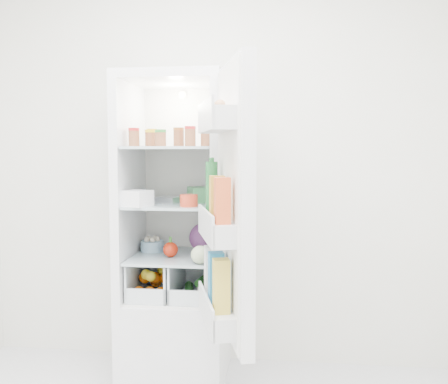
# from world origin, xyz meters

# --- Properties ---
(room_walls) EXTENTS (3.02, 3.02, 2.61)m
(room_walls) POSITION_xyz_m (0.00, 0.00, 1.59)
(room_walls) COLOR silver
(room_walls) RESTS_ON ground
(refrigerator) EXTENTS (0.60, 0.60, 1.80)m
(refrigerator) POSITION_xyz_m (-0.20, 1.25, 0.67)
(refrigerator) COLOR silver
(refrigerator) RESTS_ON ground
(shelf_low) EXTENTS (0.49, 0.53, 0.01)m
(shelf_low) POSITION_xyz_m (-0.20, 1.19, 0.74)
(shelf_low) COLOR #A1B5BD
(shelf_low) RESTS_ON refrigerator
(shelf_mid) EXTENTS (0.49, 0.53, 0.02)m
(shelf_mid) POSITION_xyz_m (-0.20, 1.19, 1.05)
(shelf_mid) COLOR #A1B5BD
(shelf_mid) RESTS_ON refrigerator
(shelf_top) EXTENTS (0.49, 0.53, 0.02)m
(shelf_top) POSITION_xyz_m (-0.20, 1.19, 1.38)
(shelf_top) COLOR #A1B5BD
(shelf_top) RESTS_ON refrigerator
(crisper_left) EXTENTS (0.23, 0.46, 0.22)m
(crisper_left) POSITION_xyz_m (-0.32, 1.19, 0.61)
(crisper_left) COLOR silver
(crisper_left) RESTS_ON refrigerator
(crisper_right) EXTENTS (0.23, 0.46, 0.22)m
(crisper_right) POSITION_xyz_m (-0.08, 1.19, 0.61)
(crisper_right) COLOR silver
(crisper_right) RESTS_ON refrigerator
(condiment_jars) EXTENTS (0.46, 0.32, 0.08)m
(condiment_jars) POSITION_xyz_m (-0.22, 1.10, 1.43)
(condiment_jars) COLOR #B21919
(condiment_jars) RESTS_ON shelf_top
(squeeze_bottle) EXTENTS (0.06, 0.06, 0.18)m
(squeeze_bottle) POSITION_xyz_m (0.01, 1.21, 1.48)
(squeeze_bottle) COLOR silver
(squeeze_bottle) RESTS_ON shelf_top
(tub_white) EXTENTS (0.17, 0.17, 0.09)m
(tub_white) POSITION_xyz_m (-0.37, 0.99, 1.10)
(tub_white) COLOR white
(tub_white) RESTS_ON shelf_mid
(tin_red) EXTENTS (0.12, 0.12, 0.07)m
(tin_red) POSITION_xyz_m (-0.08, 1.02, 1.09)
(tin_red) COLOR red
(tin_red) RESTS_ON shelf_mid
(foil_tray) EXTENTS (0.17, 0.15, 0.04)m
(foil_tray) POSITION_xyz_m (-0.25, 1.20, 1.08)
(foil_tray) COLOR silver
(foil_tray) RESTS_ON shelf_mid
(tub_green) EXTENTS (0.17, 0.19, 0.09)m
(tub_green) POSITION_xyz_m (-0.07, 1.26, 1.10)
(tub_green) COLOR #459957
(tub_green) RESTS_ON shelf_mid
(red_cabbage) EXTENTS (0.18, 0.18, 0.18)m
(red_cabbage) POSITION_xyz_m (-0.05, 1.29, 0.84)
(red_cabbage) COLOR #622159
(red_cabbage) RESTS_ON shelf_low
(bell_pepper) EXTENTS (0.09, 0.09, 0.09)m
(bell_pepper) POSITION_xyz_m (-0.21, 1.13, 0.79)
(bell_pepper) COLOR #B7210B
(bell_pepper) RESTS_ON shelf_low
(mushroom_bowl) EXTENTS (0.18, 0.18, 0.06)m
(mushroom_bowl) POSITION_xyz_m (-0.36, 1.28, 0.78)
(mushroom_bowl) COLOR #91BBD8
(mushroom_bowl) RESTS_ON shelf_low
(salad_bag) EXTENTS (0.10, 0.10, 0.10)m
(salad_bag) POSITION_xyz_m (-0.02, 0.97, 0.80)
(salad_bag) COLOR #B3C392
(salad_bag) RESTS_ON shelf_low
(citrus_pile) EXTENTS (0.20, 0.31, 0.16)m
(citrus_pile) POSITION_xyz_m (-0.33, 1.15, 0.59)
(citrus_pile) COLOR #DD5D0B
(citrus_pile) RESTS_ON refrigerator
(veg_pile) EXTENTS (0.16, 0.30, 0.10)m
(veg_pile) POSITION_xyz_m (-0.07, 1.18, 0.56)
(veg_pile) COLOR #1B511B
(veg_pile) RESTS_ON refrigerator
(fridge_door) EXTENTS (0.32, 0.59, 1.30)m
(fridge_door) POSITION_xyz_m (0.19, 0.62, 1.09)
(fridge_door) COLOR silver
(fridge_door) RESTS_ON refrigerator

